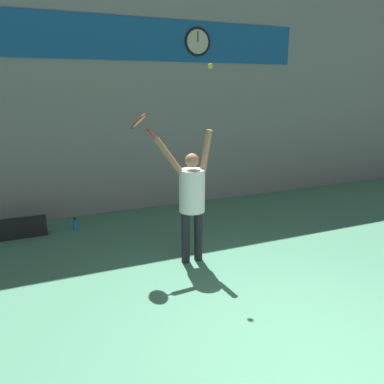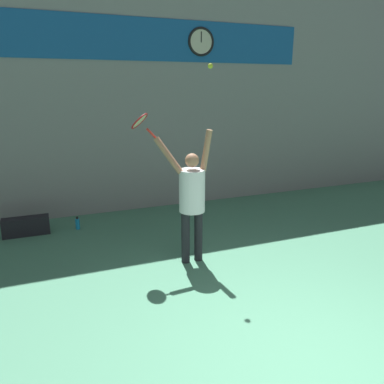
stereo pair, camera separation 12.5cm
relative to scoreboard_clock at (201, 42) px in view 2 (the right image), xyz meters
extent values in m
plane|color=#4C8C6B|center=(-1.04, -5.60, -3.59)|extent=(18.00, 18.00, 0.00)
cube|color=gray|center=(-1.04, 0.08, -1.09)|extent=(18.00, 0.10, 5.00)
cube|color=#195B9E|center=(-1.04, 0.02, 0.00)|extent=(6.82, 0.02, 0.83)
cylinder|color=beige|center=(0.00, 0.00, 0.00)|extent=(0.54, 0.02, 0.54)
torus|color=black|center=(0.00, 0.00, 0.00)|extent=(0.60, 0.05, 0.60)
cube|color=black|center=(0.00, -0.01, 0.09)|extent=(0.02, 0.01, 0.22)
cylinder|color=black|center=(-1.44, -2.88, -3.18)|extent=(0.13, 0.13, 0.83)
cylinder|color=black|center=(-1.23, -2.88, -3.18)|extent=(0.13, 0.13, 0.83)
cylinder|color=white|center=(-1.33, -2.88, -2.44)|extent=(0.39, 0.39, 0.65)
sphere|color=tan|center=(-1.33, -2.88, -1.98)|extent=(0.21, 0.21, 0.21)
cylinder|color=tan|center=(-1.12, -2.91, -1.84)|extent=(0.20, 0.19, 0.62)
cylinder|color=tan|center=(-1.66, -2.76, -1.90)|extent=(0.41, 0.36, 0.54)
cylinder|color=red|center=(-1.86, -2.60, -1.59)|extent=(0.15, 0.12, 0.16)
torus|color=red|center=(-2.01, -2.50, -1.42)|extent=(0.38, 0.40, 0.24)
cylinder|color=beige|center=(-2.01, -2.50, -1.42)|extent=(0.31, 0.34, 0.20)
sphere|color=#CCDB2D|center=(-1.11, -2.98, -0.66)|extent=(0.07, 0.07, 0.07)
cylinder|color=#198CCC|center=(-2.89, -0.79, -3.48)|extent=(0.08, 0.08, 0.21)
cylinder|color=black|center=(-2.89, -0.79, -3.36)|extent=(0.04, 0.04, 0.04)
cube|color=black|center=(-3.80, -0.75, -3.42)|extent=(0.82, 0.24, 0.34)
camera|label=1|loc=(-3.42, -7.87, -0.94)|focal=35.00mm
camera|label=2|loc=(-3.31, -7.91, -0.94)|focal=35.00mm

